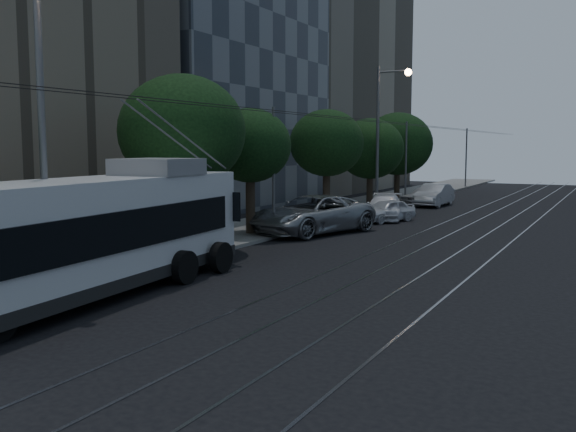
% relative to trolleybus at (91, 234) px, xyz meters
% --- Properties ---
extents(ground, '(120.00, 120.00, 0.00)m').
position_rel_trolleybus_xyz_m(ground, '(4.10, 2.65, -1.77)').
color(ground, black).
rests_on(ground, ground).
extents(sidewalk, '(5.00, 90.00, 0.15)m').
position_rel_trolleybus_xyz_m(sidewalk, '(-3.40, 22.65, -1.69)').
color(sidewalk, slate).
rests_on(sidewalk, ground).
extents(tram_rails, '(4.52, 90.00, 0.02)m').
position_rel_trolleybus_xyz_m(tram_rails, '(6.60, 22.65, -1.76)').
color(tram_rails, gray).
rests_on(tram_rails, ground).
extents(overhead_wires, '(2.23, 90.00, 6.00)m').
position_rel_trolleybus_xyz_m(overhead_wires, '(-0.87, 22.65, 1.70)').
color(overhead_wires, black).
rests_on(overhead_wires, ground).
extents(building_glass_mid, '(14.40, 18.40, 26.80)m').
position_rel_trolleybus_xyz_m(building_glass_mid, '(-14.90, 24.65, 11.65)').
color(building_glass_mid, '#373D47').
rests_on(building_glass_mid, ground).
extents(building_tan_far, '(14.40, 22.40, 34.80)m').
position_rel_trolleybus_xyz_m(building_tan_far, '(-14.90, 44.65, 15.65)').
color(building_tan_far, gray).
rests_on(building_tan_far, ground).
extents(trolleybus, '(3.73, 12.91, 5.63)m').
position_rel_trolleybus_xyz_m(trolleybus, '(0.00, 0.00, 0.00)').
color(trolleybus, '#BBBBBD').
rests_on(trolleybus, ground).
extents(pickup_silver, '(4.93, 7.29, 1.85)m').
position_rel_trolleybus_xyz_m(pickup_silver, '(-0.20, 14.73, -0.84)').
color(pickup_silver, '#96999D').
rests_on(pickup_silver, ground).
extents(car_white_a, '(2.82, 4.01, 1.27)m').
position_rel_trolleybus_xyz_m(car_white_a, '(1.38, 21.02, -1.13)').
color(car_white_a, silver).
rests_on(car_white_a, ground).
extents(car_white_b, '(3.15, 5.23, 1.42)m').
position_rel_trolleybus_xyz_m(car_white_b, '(0.87, 22.15, -1.06)').
color(car_white_b, silver).
rests_on(car_white_b, ground).
extents(car_white_c, '(1.82, 4.81, 1.57)m').
position_rel_trolleybus_xyz_m(car_white_c, '(1.22, 31.65, -0.99)').
color(car_white_c, '#B4B4B9').
rests_on(car_white_c, ground).
extents(car_white_d, '(3.15, 4.31, 1.36)m').
position_rel_trolleybus_xyz_m(car_white_d, '(0.39, 32.15, -1.09)').
color(car_white_d, silver).
rests_on(car_white_d, ground).
extents(tree_1, '(5.00, 5.00, 7.03)m').
position_rel_trolleybus_xyz_m(tree_1, '(-2.40, 7.41, 3.00)').
color(tree_1, black).
rests_on(tree_1, ground).
extents(tree_2, '(3.84, 3.84, 5.98)m').
position_rel_trolleybus_xyz_m(tree_2, '(-2.40, 12.56, 2.45)').
color(tree_2, black).
rests_on(tree_2, ground).
extents(tree_3, '(4.34, 4.34, 6.36)m').
position_rel_trolleybus_xyz_m(tree_3, '(-2.40, 21.20, 2.61)').
color(tree_3, black).
rests_on(tree_3, ground).
extents(tree_4, '(4.59, 4.59, 6.11)m').
position_rel_trolleybus_xyz_m(tree_4, '(-2.40, 28.41, 2.26)').
color(tree_4, black).
rests_on(tree_4, ground).
extents(tree_5, '(5.41, 5.41, 6.83)m').
position_rel_trolleybus_xyz_m(tree_5, '(-2.72, 35.32, 2.61)').
color(tree_5, black).
rests_on(tree_5, ground).
extents(streetlamp_near, '(2.24, 0.44, 9.14)m').
position_rel_trolleybus_xyz_m(streetlamp_near, '(-0.70, -0.59, 3.78)').
color(streetlamp_near, '#5D5D60').
rests_on(streetlamp_near, ground).
extents(streetlamp_far, '(2.26, 0.44, 9.25)m').
position_rel_trolleybus_xyz_m(streetlamp_far, '(-0.70, 26.24, 3.85)').
color(streetlamp_far, '#5D5D60').
rests_on(streetlamp_far, ground).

